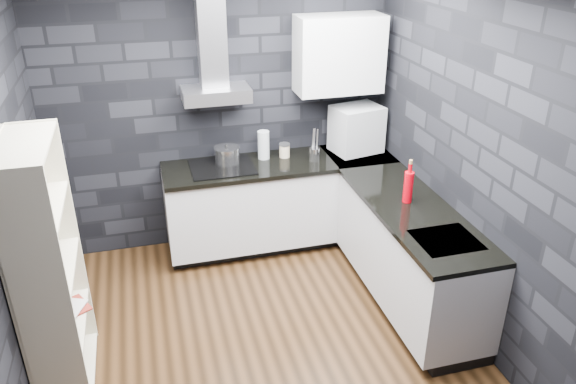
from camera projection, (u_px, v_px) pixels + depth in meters
name	position (u px, v px, depth m)	size (l,w,h in m)	color
ground	(260.00, 334.00, 4.47)	(3.20, 3.20, 0.00)	#3D2613
wall_back	(220.00, 110.00, 5.28)	(3.20, 0.05, 2.70)	black
wall_front	(335.00, 331.00, 2.47)	(3.20, 0.05, 2.70)	black
wall_left	(1.00, 209.00, 3.49)	(0.05, 3.20, 2.70)	black
wall_right	(465.00, 156.00, 4.25)	(0.05, 3.20, 2.70)	black
toekick_back	(279.00, 237.00, 5.72)	(2.18, 0.50, 0.10)	black
toekick_right	(409.00, 294.00, 4.85)	(0.50, 1.78, 0.10)	black
counter_back_cab	(280.00, 201.00, 5.50)	(2.20, 0.60, 0.76)	silver
counter_right_cab	(409.00, 253.00, 4.65)	(0.60, 1.80, 0.76)	silver
counter_back_top	(280.00, 164.00, 5.31)	(2.20, 0.62, 0.04)	black
counter_right_top	(413.00, 211.00, 4.47)	(0.62, 1.80, 0.04)	black
counter_corner_top	(359.00, 155.00, 5.51)	(0.62, 0.62, 0.04)	black
hood_body	(216.00, 94.00, 5.01)	(0.60, 0.34, 0.12)	#B9B9BF
hood_chimney	(212.00, 35.00, 4.84)	(0.24, 0.20, 0.90)	#B9B9BF
upper_cabinet	(339.00, 54.00, 5.14)	(0.80, 0.35, 0.70)	silver
cooktop	(222.00, 167.00, 5.18)	(0.58, 0.50, 0.01)	black
sink_rim	(446.00, 240.00, 4.03)	(0.44, 0.40, 0.01)	#B9B9BF
pot	(227.00, 156.00, 5.24)	(0.23, 0.23, 0.14)	silver
glass_vase	(264.00, 145.00, 5.33)	(0.11, 0.11, 0.27)	silver
storage_jar	(284.00, 151.00, 5.39)	(0.10, 0.10, 0.12)	#CCB793
utensil_crock	(314.00, 154.00, 5.31)	(0.10, 0.10, 0.13)	silver
appliance_garage	(356.00, 129.00, 5.47)	(0.45, 0.35, 0.45)	#B3B6BB
red_bottle	(408.00, 187.00, 4.51)	(0.08, 0.08, 0.26)	#B6000C
bookshelf	(49.00, 270.00, 3.68)	(0.34, 0.80, 1.80)	beige
fruit_bowl	(45.00, 279.00, 3.53)	(0.21, 0.21, 0.05)	silver
book_red	(60.00, 300.00, 3.93)	(0.17, 0.02, 0.24)	maroon
book_second	(56.00, 296.00, 3.93)	(0.17, 0.02, 0.23)	#B2B2B2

